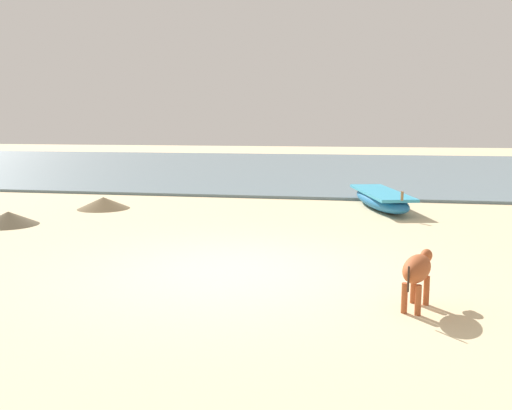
{
  "coord_description": "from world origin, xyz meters",
  "views": [
    {
      "loc": [
        1.67,
        -7.4,
        2.11
      ],
      "look_at": [
        -0.12,
        2.4,
        0.6
      ],
      "focal_mm": 38.53,
      "sensor_mm": 36.0,
      "label": 1
    }
  ],
  "objects": [
    {
      "name": "debris_pile_0",
      "position": [
        -5.36,
        2.64,
        0.14
      ],
      "size": [
        1.23,
        1.23,
        0.29
      ],
      "primitive_type": "cone",
      "rotation": [
        0.0,
        0.0,
        1.54
      ],
      "color": "brown",
      "rests_on": "ground"
    },
    {
      "name": "ground",
      "position": [
        0.0,
        0.0,
        0.0
      ],
      "size": [
        80.0,
        80.0,
        0.0
      ],
      "primitive_type": "plane",
      "color": "beige"
    },
    {
      "name": "sea_water",
      "position": [
        0.0,
        17.51,
        0.04
      ],
      "size": [
        60.0,
        20.0,
        0.08
      ],
      "primitive_type": "cube",
      "color": "slate",
      "rests_on": "ground"
    },
    {
      "name": "calf_near_rust",
      "position": [
        2.38,
        -1.12,
        0.45
      ],
      "size": [
        0.5,
        0.94,
        0.62
      ],
      "rotation": [
        0.0,
        0.0,
        1.23
      ],
      "color": "#9E4C28",
      "rests_on": "ground"
    },
    {
      "name": "fishing_boat_2",
      "position": [
        2.29,
        6.31,
        0.23
      ],
      "size": [
        1.66,
        3.57,
        0.62
      ],
      "rotation": [
        0.0,
        0.0,
        4.95
      ],
      "color": "#1E669E",
      "rests_on": "ground"
    },
    {
      "name": "debris_pile_1",
      "position": [
        -4.41,
        5.01,
        0.14
      ],
      "size": [
        1.78,
        1.78,
        0.29
      ],
      "primitive_type": "cone",
      "rotation": [
        0.0,
        0.0,
        0.65
      ],
      "color": "brown",
      "rests_on": "ground"
    }
  ]
}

